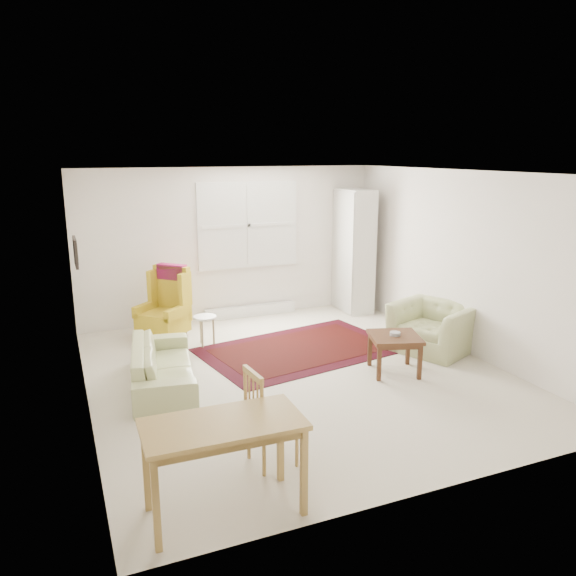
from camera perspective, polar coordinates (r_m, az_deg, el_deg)
name	(u,v)px	position (r m, az deg, el deg)	size (l,w,h in m)	color
room	(292,273)	(7.01, 0.42, 1.50)	(5.04, 5.54, 2.51)	beige
rug	(301,349)	(8.00, 1.28, -6.20)	(2.70, 1.73, 0.03)	black
sofa	(162,357)	(6.88, -12.64, -6.87)	(1.78, 0.69, 0.72)	tan
armchair	(433,323)	(8.12, 14.53, -3.47)	(1.03, 0.90, 0.80)	tan
wingback_chair	(162,304)	(8.51, -12.68, -1.56)	(0.63, 0.67, 1.09)	#B5981B
coffee_table	(394,354)	(7.27, 10.73, -6.56)	(0.61, 0.61, 0.50)	#472715
stool	(205,330)	(8.21, -8.38, -4.29)	(0.33, 0.33, 0.44)	white
cabinet	(354,251)	(9.84, 6.69, 3.78)	(0.44, 0.85, 2.12)	silver
desk	(224,468)	(4.53, -6.49, -17.68)	(1.21, 0.61, 0.77)	#A78543
desk_chair	(272,416)	(5.10, -1.60, -12.86)	(0.40, 0.40, 0.91)	#A78543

